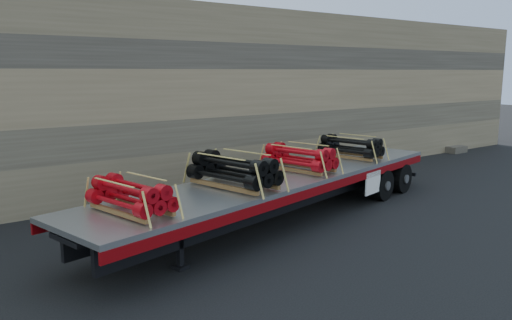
{
  "coord_description": "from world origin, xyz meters",
  "views": [
    {
      "loc": [
        -8.45,
        -11.15,
        4.52
      ],
      "look_at": [
        0.79,
        1.59,
        1.72
      ],
      "focal_mm": 35.0,
      "sensor_mm": 36.0,
      "label": 1
    }
  ],
  "objects_px": {
    "trailer": "(282,198)",
    "bundle_midrear": "(299,158)",
    "bundle_midfront": "(234,171)",
    "bundle_rear": "(351,147)",
    "bundle_front": "(131,197)"
  },
  "relations": [
    {
      "from": "bundle_midrear",
      "to": "trailer",
      "type": "bearing_deg",
      "value": 180.0
    },
    {
      "from": "bundle_midrear",
      "to": "bundle_rear",
      "type": "relative_size",
      "value": 1.03
    },
    {
      "from": "bundle_front",
      "to": "bundle_midfront",
      "type": "bearing_deg",
      "value": -0.0
    },
    {
      "from": "trailer",
      "to": "bundle_midrear",
      "type": "height_order",
      "value": "bundle_midrear"
    },
    {
      "from": "trailer",
      "to": "bundle_midrear",
      "type": "relative_size",
      "value": 6.4
    },
    {
      "from": "bundle_front",
      "to": "bundle_midfront",
      "type": "distance_m",
      "value": 3.31
    },
    {
      "from": "bundle_midfront",
      "to": "bundle_rear",
      "type": "relative_size",
      "value": 1.15
    },
    {
      "from": "trailer",
      "to": "bundle_midfront",
      "type": "xyz_separation_m",
      "value": [
        -2.06,
        -0.48,
        1.15
      ]
    },
    {
      "from": "trailer",
      "to": "bundle_midfront",
      "type": "relative_size",
      "value": 5.74
    },
    {
      "from": "bundle_midfront",
      "to": "bundle_midrear",
      "type": "height_order",
      "value": "bundle_midfront"
    },
    {
      "from": "bundle_midfront",
      "to": "bundle_rear",
      "type": "height_order",
      "value": "bundle_midfront"
    },
    {
      "from": "bundle_front",
      "to": "bundle_midfront",
      "type": "xyz_separation_m",
      "value": [
        3.23,
        0.75,
        0.07
      ]
    },
    {
      "from": "trailer",
      "to": "bundle_front",
      "type": "relative_size",
      "value": 6.85
    },
    {
      "from": "trailer",
      "to": "bundle_midrear",
      "type": "xyz_separation_m",
      "value": [
        0.87,
        0.2,
        1.1
      ]
    },
    {
      "from": "bundle_midfront",
      "to": "bundle_rear",
      "type": "distance_m",
      "value": 6.17
    }
  ]
}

